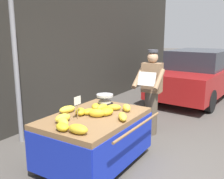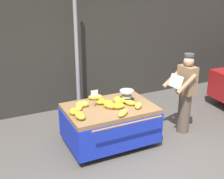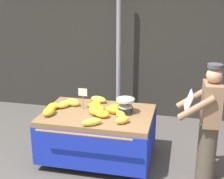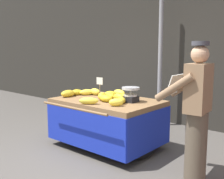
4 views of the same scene
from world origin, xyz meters
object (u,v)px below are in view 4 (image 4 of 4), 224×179
Objects in this scene: street_pole at (160,58)px; banana_bunch_0 at (110,94)px; banana_bunch_3 at (87,92)px; banana_bunch_8 at (89,101)px; banana_bunch_11 at (124,97)px; banana_bunch_12 at (77,92)px; banana_bunch_5 at (118,97)px; banana_bunch_7 at (68,93)px; banana_bunch_2 at (116,102)px; banana_bunch_6 at (95,92)px; price_sign at (100,83)px; vendor_person at (196,112)px; banana_bunch_9 at (102,96)px; banana_bunch_4 at (121,100)px; banana_bunch_13 at (111,96)px; banana_bunch_1 at (106,98)px; banana_cart at (107,112)px; weighing_scale at (131,95)px; banana_bunch_10 at (119,92)px.

banana_bunch_0 is (-0.07, -1.51, -0.59)m from street_pole.
banana_bunch_8 is (0.63, -0.57, -0.00)m from banana_bunch_3.
banana_bunch_12 is (-0.96, -0.16, -0.00)m from banana_bunch_11.
banana_bunch_7 is at bearing -164.12° from banana_bunch_5.
banana_bunch_2 is 0.50m from banana_bunch_11.
banana_bunch_6 is (0.11, 0.10, 0.01)m from banana_bunch_3.
banana_bunch_7 is at bearing -143.24° from banana_bunch_0.
banana_bunch_7 is at bearing -140.17° from price_sign.
vendor_person reaches higher than banana_bunch_12.
street_pole is 1.87m from banana_bunch_9.
banana_bunch_4 is 0.44m from banana_bunch_13.
banana_bunch_7 reaches higher than banana_bunch_8.
banana_bunch_6 and banana_bunch_7 have the same top height.
banana_bunch_11 is 0.95× the size of banana_bunch_13.
banana_bunch_11 is at bearing -80.12° from street_pole.
banana_bunch_1 is at bearing -58.94° from banana_bunch_0.
banana_bunch_7 reaches higher than banana_cart.
banana_bunch_13 is at bearing 115.09° from banana_bunch_1.
street_pole is 11.91× the size of banana_bunch_9.
banana_cart is 8.08× the size of banana_bunch_12.
price_sign is at bearing 118.47° from banana_bunch_8.
banana_bunch_1 reaches higher than banana_cart.
banana_bunch_13 is at bearing 26.69° from banana_bunch_7.
banana_bunch_5 reaches higher than banana_bunch_11.
price_sign reaches higher than banana_bunch_6.
banana_bunch_4 is at bearing -76.99° from street_pole.
banana_bunch_12 is at bearing 174.95° from banana_bunch_9.
banana_bunch_5 is 0.25m from banana_bunch_13.
banana_bunch_12 is at bearing 97.63° from banana_bunch_7.
weighing_scale is 1.31× the size of banana_bunch_2.
street_pole is 10.41× the size of banana_bunch_3.
banana_bunch_9 is 0.17m from banana_bunch_13.
weighing_scale is 1.14m from banana_bunch_12.
banana_bunch_12 reaches higher than banana_cart.
banana_bunch_10 is (-0.56, 0.76, -0.00)m from banana_bunch_2.
weighing_scale is 0.16× the size of vendor_person.
banana_bunch_9 is 0.53m from banana_bunch_10.
banana_bunch_1 is 0.14× the size of vendor_person.
street_pole is 13.60× the size of banana_bunch_0.
banana_bunch_0 is 0.88× the size of banana_bunch_9.
banana_bunch_12 is (-0.95, -0.03, -0.01)m from banana_bunch_5.
banana_bunch_12 is (-0.62, -0.21, -0.00)m from banana_bunch_0.
banana_bunch_13 is (0.68, 0.34, -0.01)m from banana_bunch_7.
banana_bunch_6 is 1.16× the size of banana_bunch_12.
vendor_person is (1.39, -0.23, 0.01)m from banana_bunch_5.
banana_bunch_1 is 0.85× the size of banana_bunch_3.
banana_cart is 6.96× the size of banana_bunch_6.
banana_bunch_2 is (0.48, -2.01, -0.59)m from street_pole.
banana_bunch_7 is (-0.43, -0.36, -0.19)m from price_sign.
banana_bunch_8 is at bearing -123.83° from weighing_scale.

